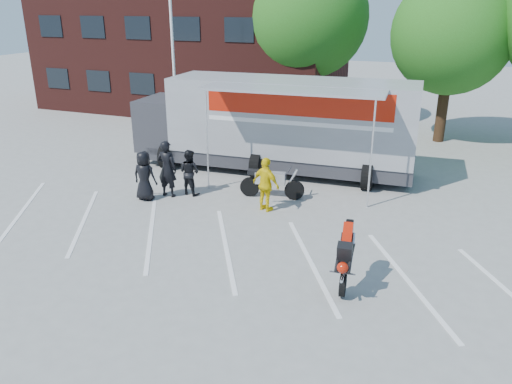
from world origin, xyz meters
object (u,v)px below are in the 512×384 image
Objects in this scene: tree_left at (309,17)px; spectator_hivis at (266,185)px; spectator_leather_a at (144,176)px; spectator_leather_c at (189,172)px; flagpole at (177,32)px; tree_mid at (452,34)px; parked_motorcycle at (272,198)px; stunt_bike_rider at (345,284)px; spectator_leather_b at (167,169)px; transporter_truck at (278,171)px.

tree_left is 13.28m from spectator_hivis.
spectator_leather_a reaches higher than spectator_leather_c.
flagpole is 1.04× the size of tree_mid.
spectator_hivis is at bearing -178.77° from parked_motorcycle.
tree_mid reaches higher than spectator_leather_c.
tree_mid is at bearing -92.95° from spectator_hivis.
stunt_bike_rider is at bearing -151.81° from parked_motorcycle.
spectator_leather_a reaches higher than parked_motorcycle.
spectator_leather_c is at bearing 95.02° from parked_motorcycle.
stunt_bike_rider is (-1.36, -14.72, -4.94)m from tree_mid.
flagpole is 4.75× the size of spectator_leather_a.
spectator_leather_b is at bearing 47.00° from spectator_leather_c.
spectator_leather_c is (-2.77, -0.70, 0.79)m from parked_motorcycle.
parked_motorcycle is 4.35m from spectator_leather_a.
spectator_hivis is (4.11, 0.60, 0.03)m from spectator_leather_a.
flagpole reaches higher than spectator_leather_a.
spectator_leather_b is 1.12× the size of spectator_hivis.
spectator_hivis is (3.58, 0.02, -0.10)m from spectator_leather_b.
flagpole is 0.71× the size of transporter_truck.
spectator_leather_b is 3.58m from spectator_hivis.
spectator_hivis is at bearing -112.69° from tree_mid.
transporter_truck is 2.98m from parked_motorcycle.
transporter_truck is 4.22m from spectator_hivis.
stunt_bike_rider is (3.53, -4.63, 0.00)m from parked_motorcycle.
transporter_truck reaches higher than spectator_hivis.
spectator_hivis is at bearing -43.44° from flagpole.
tree_mid is 12.81m from spectator_hivis.
spectator_hivis reaches higher than spectator_leather_c.
flagpole reaches higher than tree_mid.
tree_left is at bearing 95.69° from transporter_truck.
stunt_bike_rider is 1.12× the size of spectator_leather_c.
stunt_bike_rider is at bearing -70.26° from tree_left.
tree_mid is at bearing 23.97° from flagpole.
parked_motorcycle is 2.97m from spectator_leather_c.
spectator_leather_b is (-1.26, -12.23, -4.59)m from tree_left.
parked_motorcycle is at bearing -59.91° from spectator_hivis.
spectator_leather_a is at bearing 104.69° from parked_motorcycle.
spectator_leather_a is (-8.80, -11.81, -4.10)m from tree_mid.
spectator_leather_c is at bearing -122.49° from transporter_truck.
spectator_leather_c is (0.60, 0.45, -0.19)m from spectator_leather_b.
stunt_bike_rider is at bearing 154.72° from spectator_leather_b.
tree_mid is 12.25m from parked_motorcycle.
spectator_leather_b is (-6.90, 3.48, 0.98)m from stunt_bike_rider.
transporter_truck is at bearing -109.11° from spectator_leather_c.
flagpole is at bearing 129.17° from stunt_bike_rider.
tree_mid reaches higher than parked_motorcycle.
spectator_leather_c is at bearing 141.69° from stunt_bike_rider.
tree_left is at bearing -83.30° from spectator_leather_c.
spectator_leather_a is at bearing -70.22° from flagpole.
parked_motorcycle is 1.33× the size of spectator_leather_a.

